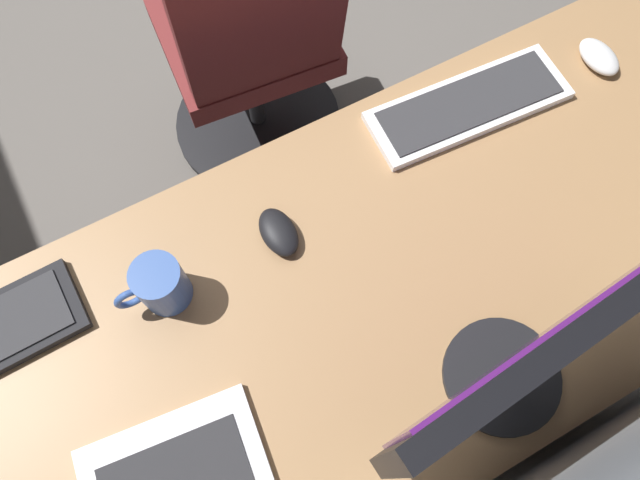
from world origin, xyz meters
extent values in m
cube|color=#936D47|center=(0.20, 1.61, 0.71)|extent=(2.00, 0.73, 0.03)
cylinder|color=silver|center=(-0.74, 1.30, 0.35)|extent=(0.05, 0.05, 0.70)
cube|color=#936D47|center=(-0.05, 1.64, 0.35)|extent=(0.40, 0.50, 0.69)
cube|color=silver|center=(-0.05, 1.38, 0.35)|extent=(0.37, 0.01, 0.61)
cylinder|color=black|center=(0.01, 1.85, 0.74)|extent=(0.20, 0.20, 0.01)
cylinder|color=black|center=(0.01, 1.85, 0.79)|extent=(0.04, 0.04, 0.10)
cube|color=black|center=(0.01, 1.85, 1.00)|extent=(0.55, 0.07, 0.31)
cube|color=#4C1960|center=(0.01, 1.83, 1.00)|extent=(0.50, 0.05, 0.27)
cube|color=silver|center=(-0.25, 1.36, 0.74)|extent=(0.43, 0.17, 0.02)
cube|color=#2D2D30|center=(-0.25, 1.36, 0.75)|extent=(0.38, 0.14, 0.00)
ellipsoid|color=silver|center=(-0.55, 1.40, 0.75)|extent=(0.06, 0.10, 0.03)
ellipsoid|color=black|center=(0.22, 1.43, 0.75)|extent=(0.06, 0.10, 0.03)
cylinder|color=#335193|center=(0.45, 1.44, 0.78)|extent=(0.09, 0.09, 0.11)
torus|color=#335193|center=(0.51, 1.44, 0.79)|extent=(0.06, 0.01, 0.06)
cube|color=maroon|center=(0.00, 0.74, 0.46)|extent=(0.48, 0.46, 0.07)
cube|color=maroon|center=(0.02, 0.95, 0.74)|extent=(0.41, 0.16, 0.50)
cylinder|color=black|center=(0.00, 0.74, 0.24)|extent=(0.05, 0.05, 0.37)
cylinder|color=black|center=(0.00, 0.74, 0.04)|extent=(0.56, 0.56, 0.03)
camera|label=1|loc=(0.36, 1.84, 1.74)|focal=32.75mm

